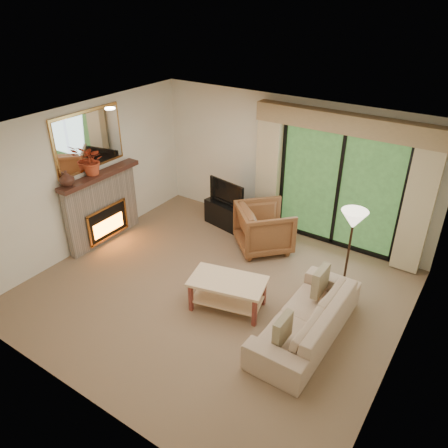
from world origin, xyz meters
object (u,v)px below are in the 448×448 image
Objects in this scene: armchair at (264,228)px; coffee_table at (228,294)px; media_console at (229,215)px; sofa at (306,318)px.

coffee_table is (0.37, -1.77, -0.18)m from armchair.
coffee_table is at bearing -46.73° from media_console.
coffee_table is at bearing -84.62° from sofa.
media_console is 0.48× the size of sofa.
coffee_table is (-1.22, -0.11, -0.05)m from sofa.
armchair is at bearing -135.88° from sofa.
armchair is at bearing 88.05° from coffee_table.
sofa is at bearing -8.95° from coffee_table.
media_console is 1.06× the size of armchair.
media_console is 3.28m from sofa.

